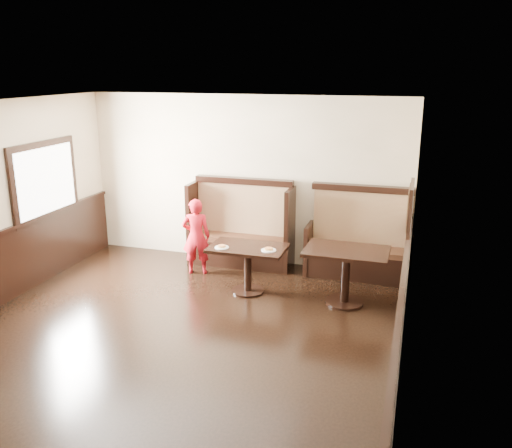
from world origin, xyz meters
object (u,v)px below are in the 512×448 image
at_px(child, 196,236).
at_px(booth_main, 242,233).
at_px(table_main, 248,257).
at_px(table_neighbor, 346,263).
at_px(booth_neighbor, 359,247).

bearing_deg(child, booth_main, -147.65).
distance_m(booth_main, table_main, 1.24).
bearing_deg(child, table_main, 136.67).
bearing_deg(table_neighbor, booth_neighbor, 88.49).
bearing_deg(table_main, booth_neighbor, 37.91).
relative_size(booth_main, table_neighbor, 1.51).
distance_m(booth_main, child, 0.86).
xyz_separation_m(booth_neighbor, child, (-2.50, -0.65, 0.14)).
bearing_deg(booth_neighbor, booth_main, 179.95).
bearing_deg(booth_main, table_main, -67.63).
xyz_separation_m(table_main, table_neighbor, (1.43, 0.01, 0.05)).
bearing_deg(booth_neighbor, table_main, -142.24).
relative_size(table_main, table_neighbor, 0.96).
height_order(table_neighbor, child, child).
height_order(booth_main, booth_neighbor, same).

